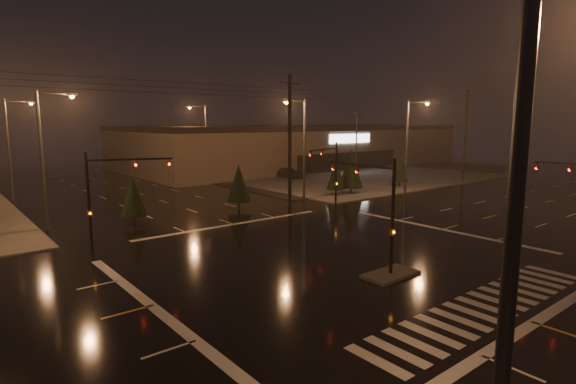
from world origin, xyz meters
The scene contains 25 objects.
ground centered at (0.00, 0.00, 0.00)m, with size 140.00×140.00×0.00m, color black.
sidewalk_ne centered at (30.00, 30.00, 0.06)m, with size 36.00×36.00×0.12m, color #47443F.
median_island centered at (0.00, -4.00, 0.07)m, with size 3.00×1.60×0.15m, color #47443F.
crosswalk centered at (0.00, -9.00, 0.01)m, with size 15.00×2.60×0.01m, color beige.
stop_bar_near centered at (0.00, -11.00, 0.01)m, with size 16.00×0.50×0.01m, color beige.
stop_bar_far centered at (0.00, 11.00, 0.01)m, with size 16.00×0.50×0.01m, color beige.
parking_lot centered at (35.00, 28.00, 0.04)m, with size 50.00×24.00×0.08m, color black.
retail_building centered at (35.00, 45.99, 3.84)m, with size 60.20×28.30×7.20m.
signal_mast_median centered at (0.00, -3.07, 3.75)m, with size 0.25×4.59×6.00m.
signal_mast_ne centered at (9.50, 10.14, 3.79)m, with size 4.84×1.86×6.00m.
signal_mast_nw centered at (-9.50, 10.14, 3.79)m, with size 4.84×1.86×6.00m.
streetlight_0 centered at (-11.18, -15.00, 5.80)m, with size 2.77×0.32×10.00m.
streetlight_1 centered at (-11.18, 18.00, 5.80)m, with size 2.77×0.32×10.00m.
streetlight_2 centered at (-11.18, 34.00, 5.80)m, with size 2.77×0.32×10.00m.
streetlight_3 centered at (11.18, 16.00, 5.80)m, with size 2.77×0.32×10.00m.
streetlight_4 centered at (11.18, 36.00, 5.80)m, with size 2.77×0.32×10.00m.
streetlight_6 centered at (22.00, 11.18, 5.80)m, with size 0.32×2.77×10.00m.
utility_pole_1 centered at (8.00, 14.00, 6.13)m, with size 2.20×0.32×12.00m.
utility_pole_2 centered at (38.00, 14.00, 6.13)m, with size 2.20×0.32×12.00m.
conifer_0 centered at (15.76, 15.79, 2.26)m, with size 2.00×2.00×3.83m.
conifer_1 centered at (18.07, 15.76, 2.79)m, with size 2.68×2.68×4.88m.
conifer_2 centered at (26.41, 15.54, 2.21)m, with size 1.93×1.93×3.72m.
conifer_3 centered at (-5.93, 15.71, 2.22)m, with size 1.95×1.95×3.75m.
conifer_4 centered at (3.71, 15.95, 2.39)m, with size 2.16×2.16×4.08m.
car_parked centered at (21.27, 30.49, 0.78)m, with size 1.85×4.61×1.57m, color black.
Camera 1 is at (-17.88, -17.81, 7.75)m, focal length 28.00 mm.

